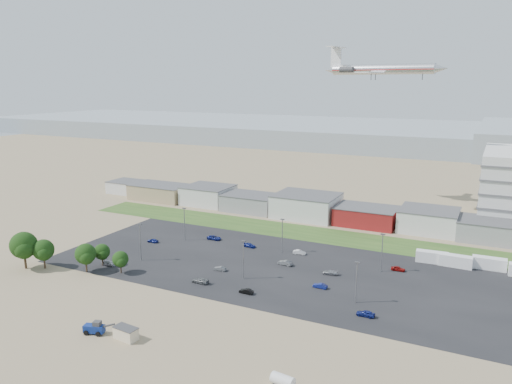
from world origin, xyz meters
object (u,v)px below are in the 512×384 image
Objects in this scene: parked_car_1 at (320,286)px; parked_car_10 at (109,263)px; storage_tank_nw at (283,380)px; telehandler at (94,327)px; parked_car_4 at (220,269)px; parked_car_9 at (214,238)px; parked_car_7 at (285,263)px; tree_far_left at (24,248)px; box_trailer_a at (432,257)px; parked_car_6 at (249,245)px; parked_car_11 at (299,252)px; airliner at (382,69)px; parked_car_2 at (366,313)px; parked_car_12 at (330,272)px; parked_car_5 at (153,241)px; portable_shed at (126,333)px; parked_car_8 at (398,269)px; parked_car_13 at (246,291)px; parked_car_3 at (200,281)px.

parked_car_1 is 0.81× the size of parked_car_10.
telehandler is at bearing -179.56° from storage_tank_nw.
parked_car_4 is 0.75× the size of parked_car_9.
storage_tank_nw reaches higher than parked_car_7.
parked_car_9 is (31.55, 42.63, -4.95)m from tree_far_left.
parked_car_4 is (-48.14, -30.34, -0.99)m from box_trailer_a.
storage_tank_nw is at bearing -117.47° from parked_car_10.
parked_car_11 is at bearing -81.75° from parked_car_6.
airliner reaches higher than parked_car_1.
telehandler reaches higher than parked_car_6.
parked_car_2 is 62.74m from parked_car_9.
parked_car_12 is (31.39, 49.26, -0.78)m from telehandler.
parked_car_5 is at bearing -97.82° from parked_car_1.
tree_far_left is 76.43m from parked_car_1.
parked_car_2 is 1.01× the size of parked_car_12.
parked_car_10 is at bearing 156.90° from parked_car_9.
box_trailer_a is 80.51m from parked_car_5.
telehandler is 1.84× the size of parked_car_1.
box_trailer_a is 2.38× the size of parked_car_5.
parked_car_10 is (-41.92, -20.79, -0.04)m from parked_car_7.
storage_tank_nw is at bearing 4.55° from portable_shed.
tree_far_left reaches higher than box_trailer_a.
parked_car_1 is (-7.48, 39.80, -0.57)m from storage_tank_nw.
tree_far_left is (-41.15, 18.29, 4.24)m from telehandler.
tree_far_left is at bearing -70.98° from parked_car_1.
parked_car_10 is at bearing 143.71° from parked_car_6.
parked_car_8 is at bearing 117.14° from parked_car_12.
parked_car_11 is (15.50, 0.73, 0.02)m from parked_car_6.
parked_car_5 is 1.01× the size of parked_car_13.
parked_car_2 is at bearing -69.31° from airliner.
parked_car_11 is (-34.36, -9.58, -0.94)m from box_trailer_a.
parked_car_7 reaches higher than parked_car_9.
parked_car_10 is at bearing -56.85° from parked_car_7.
parked_car_5 is 0.97× the size of parked_car_8.
parked_car_3 is at bearing -2.56° from parked_car_4.
box_trailer_a is at bearing -64.78° from parked_car_10.
storage_tank_nw is 0.08× the size of airliner.
parked_car_4 is at bearing -145.22° from parked_car_9.
airliner is at bearing 63.85° from telehandler.
parked_car_5 reaches higher than parked_car_1.
parked_car_3 is 0.98× the size of parked_car_9.
parked_car_13 reaches higher than parked_car_12.
parked_car_8 is (41.36, 29.28, -0.03)m from parked_car_3.
parked_car_4 is (0.13, 9.16, -0.09)m from parked_car_3.
parked_car_3 is at bearing -92.65° from airliner.
parked_car_2 is at bearing 92.44° from parked_car_13.
parked_car_7 is 1.13× the size of parked_car_8.
parked_car_9 is 28.52m from parked_car_11.
parked_car_6 is 29.76m from parked_car_12.
parked_car_9 reaches higher than parked_car_6.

